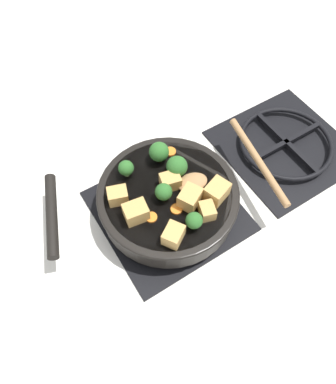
% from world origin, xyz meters
% --- Properties ---
extents(ground_plane, '(2.40, 2.40, 0.00)m').
position_xyz_m(ground_plane, '(0.00, 0.00, 0.00)').
color(ground_plane, white).
extents(front_burner_grate, '(0.31, 0.31, 0.03)m').
position_xyz_m(front_burner_grate, '(0.00, 0.00, 0.01)').
color(front_burner_grate, black).
rests_on(front_burner_grate, ground_plane).
extents(rear_burner_grate, '(0.31, 0.31, 0.03)m').
position_xyz_m(rear_burner_grate, '(0.00, 0.36, 0.01)').
color(rear_burner_grate, black).
rests_on(rear_burner_grate, ground_plane).
extents(skillet_pan, '(0.34, 0.44, 0.06)m').
position_xyz_m(skillet_pan, '(-0.00, -0.00, 0.06)').
color(skillet_pan, black).
rests_on(skillet_pan, front_burner_grate).
extents(wooden_spoon, '(0.25, 0.23, 0.02)m').
position_xyz_m(wooden_spoon, '(0.03, 0.15, 0.09)').
color(wooden_spoon, '#A87A4C').
rests_on(wooden_spoon, skillet_pan).
extents(tofu_cube_center_large, '(0.05, 0.05, 0.04)m').
position_xyz_m(tofu_cube_center_large, '(0.02, -0.09, 0.10)').
color(tofu_cube_center_large, tan).
rests_on(tofu_cube_center_large, skillet_pan).
extents(tofu_cube_near_handle, '(0.05, 0.06, 0.04)m').
position_xyz_m(tofu_cube_near_handle, '(0.06, 0.08, 0.10)').
color(tofu_cube_near_handle, tan).
rests_on(tofu_cube_near_handle, skillet_pan).
extents(tofu_cube_east_chunk, '(0.04, 0.05, 0.03)m').
position_xyz_m(tofu_cube_east_chunk, '(-0.01, 0.01, 0.10)').
color(tofu_cube_east_chunk, tan).
rests_on(tofu_cube_east_chunk, skillet_pan).
extents(tofu_cube_west_chunk, '(0.05, 0.06, 0.03)m').
position_xyz_m(tofu_cube_west_chunk, '(0.10, -0.05, 0.10)').
color(tofu_cube_west_chunk, tan).
rests_on(tofu_cube_west_chunk, skillet_pan).
extents(tofu_cube_back_piece, '(0.05, 0.05, 0.03)m').
position_xyz_m(tofu_cube_back_piece, '(-0.04, -0.10, 0.10)').
color(tofu_cube_back_piece, tan).
rests_on(tofu_cube_back_piece, skillet_pan).
extents(tofu_cube_front_piece, '(0.06, 0.06, 0.04)m').
position_xyz_m(tofu_cube_front_piece, '(0.05, 0.02, 0.10)').
color(tofu_cube_front_piece, tan).
rests_on(tofu_cube_front_piece, skillet_pan).
extents(tofu_cube_mid_small, '(0.04, 0.04, 0.03)m').
position_xyz_m(tofu_cube_mid_small, '(0.09, 0.04, 0.10)').
color(tofu_cube_mid_small, tan).
rests_on(tofu_cube_mid_small, skillet_pan).
extents(broccoli_floret_near_spoon, '(0.05, 0.05, 0.05)m').
position_xyz_m(broccoli_floret_near_spoon, '(-0.03, 0.04, 0.11)').
color(broccoli_floret_near_spoon, '#709956').
rests_on(broccoli_floret_near_spoon, skillet_pan).
extents(broccoli_floret_center_top, '(0.04, 0.04, 0.04)m').
position_xyz_m(broccoli_floret_center_top, '(0.01, -0.02, 0.11)').
color(broccoli_floret_center_top, '#709956').
rests_on(broccoli_floret_center_top, skillet_pan).
extents(broccoli_floret_east_rim, '(0.03, 0.03, 0.04)m').
position_xyz_m(broccoli_floret_east_rim, '(-0.09, -0.05, 0.11)').
color(broccoli_floret_east_rim, '#709956').
rests_on(broccoli_floret_east_rim, skillet_pan).
extents(broccoli_floret_west_rim, '(0.03, 0.03, 0.04)m').
position_xyz_m(broccoli_floret_west_rim, '(0.10, -0.00, 0.11)').
color(broccoli_floret_west_rim, '#709956').
rests_on(broccoli_floret_west_rim, skillet_pan).
extents(broccoli_floret_north_edge, '(0.05, 0.05, 0.05)m').
position_xyz_m(broccoli_floret_north_edge, '(-0.08, 0.03, 0.11)').
color(broccoli_floret_north_edge, '#709956').
rests_on(broccoli_floret_north_edge, skillet_pan).
extents(carrot_slice_orange_thin, '(0.03, 0.03, 0.01)m').
position_xyz_m(carrot_slice_orange_thin, '(-0.09, 0.06, 0.09)').
color(carrot_slice_orange_thin, orange).
rests_on(carrot_slice_orange_thin, skillet_pan).
extents(carrot_slice_near_center, '(0.02, 0.02, 0.01)m').
position_xyz_m(carrot_slice_near_center, '(0.04, -0.06, 0.09)').
color(carrot_slice_near_center, orange).
rests_on(carrot_slice_near_center, skillet_pan).
extents(carrot_slice_edge_slice, '(0.03, 0.03, 0.01)m').
position_xyz_m(carrot_slice_edge_slice, '(0.05, -0.01, 0.09)').
color(carrot_slice_edge_slice, orange).
rests_on(carrot_slice_edge_slice, skillet_pan).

